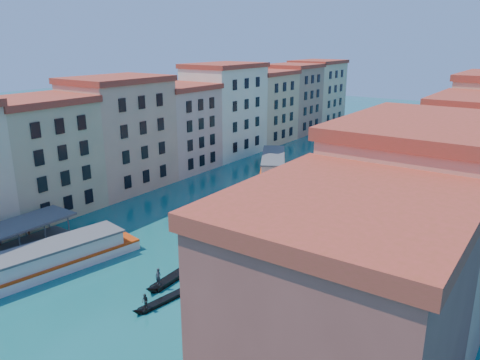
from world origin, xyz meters
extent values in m
cube|color=tan|center=(-26.00, 23.50, 8.50)|extent=(12.00, 15.00, 17.00)
cube|color=#963A20|center=(-26.00, 23.50, 17.50)|extent=(12.80, 15.40, 1.00)
cube|color=tan|center=(-26.00, 39.50, 9.50)|extent=(12.00, 17.00, 19.00)
cube|color=#963A20|center=(-26.00, 39.50, 19.50)|extent=(12.80, 17.40, 1.00)
cube|color=tan|center=(-26.00, 55.00, 8.25)|extent=(12.00, 14.00, 16.50)
cube|color=#963A20|center=(-26.00, 55.00, 17.00)|extent=(12.80, 14.40, 1.00)
cube|color=beige|center=(-26.00, 71.00, 10.00)|extent=(12.00, 18.00, 20.00)
cube|color=#963A20|center=(-26.00, 71.00, 20.50)|extent=(12.80, 18.40, 1.00)
cube|color=tan|center=(-26.00, 88.00, 8.75)|extent=(12.00, 16.00, 17.50)
cube|color=#963A20|center=(-26.00, 88.00, 18.00)|extent=(12.80, 16.40, 1.00)
cube|color=#9D735B|center=(-26.00, 103.50, 9.25)|extent=(12.00, 15.00, 18.50)
cube|color=#963A20|center=(-26.00, 103.50, 19.00)|extent=(12.80, 15.40, 1.00)
cube|color=#CEB58A|center=(-26.00, 119.50, 9.50)|extent=(12.00, 17.00, 19.00)
cube|color=#963A20|center=(-26.00, 119.50, 19.50)|extent=(12.80, 17.40, 1.00)
cube|color=brown|center=(30.00, 7.50, 8.50)|extent=(12.00, 15.00, 17.00)
cube|color=#963A20|center=(30.00, 7.50, 17.50)|extent=(12.80, 15.40, 1.00)
cube|color=tan|center=(30.00, 23.50, 9.50)|extent=(12.00, 17.00, 19.00)
cube|color=#963A20|center=(30.00, 23.50, 19.50)|extent=(12.80, 17.40, 1.00)
cube|color=#DDB38D|center=(30.00, 39.00, 8.25)|extent=(12.00, 14.00, 16.50)
cube|color=#963A20|center=(30.00, 39.00, 17.00)|extent=(12.80, 14.40, 1.00)
cube|color=#BA7148|center=(30.00, 54.00, 9.00)|extent=(12.00, 16.00, 18.00)
cube|color=gray|center=(22.00, 65.00, 0.50)|extent=(4.00, 140.00, 1.00)
cylinder|color=#515153|center=(20.80, 12.00, 1.50)|extent=(0.12, 0.12, 3.00)
cube|color=maroon|center=(22.20, 23.50, 3.00)|extent=(3.20, 15.30, 0.25)
cylinder|color=#515153|center=(20.80, 18.40, 1.50)|extent=(0.12, 0.12, 3.00)
cylinder|color=#515153|center=(20.80, 28.60, 1.50)|extent=(0.12, 0.12, 3.00)
cube|color=maroon|center=(22.20, 39.00, 3.00)|extent=(3.20, 12.60, 0.25)
cylinder|color=#515153|center=(20.80, 34.80, 1.50)|extent=(0.12, 0.12, 3.00)
cylinder|color=#515153|center=(20.80, 43.20, 1.50)|extent=(0.12, 0.12, 3.00)
cube|color=#515153|center=(-16.00, 12.00, 0.30)|extent=(5.00, 16.00, 0.60)
cube|color=#515153|center=(-16.00, 12.00, 3.50)|extent=(5.40, 16.40, 0.30)
cylinder|color=#4F2A1B|center=(18.50, 13.00, 1.30)|extent=(0.24, 0.24, 3.20)
cylinder|color=#4F2A1B|center=(19.10, 14.00, 1.30)|extent=(0.24, 0.24, 3.20)
cylinder|color=#4F2A1B|center=(19.70, 15.00, 1.30)|extent=(0.24, 0.24, 3.20)
cylinder|color=#4F2A1B|center=(18.50, 25.00, 1.30)|extent=(0.24, 0.24, 3.20)
cylinder|color=#4F2A1B|center=(19.10, 26.00, 1.30)|extent=(0.24, 0.24, 3.20)
cylinder|color=#4F2A1B|center=(19.70, 27.00, 1.30)|extent=(0.24, 0.24, 3.20)
cylinder|color=#4F2A1B|center=(18.50, 39.00, 1.30)|extent=(0.24, 0.24, 3.20)
cylinder|color=#4F2A1B|center=(19.10, 40.00, 1.30)|extent=(0.24, 0.24, 3.20)
cylinder|color=#4F2A1B|center=(19.70, 41.00, 1.30)|extent=(0.24, 0.24, 3.20)
cylinder|color=#4F2A1B|center=(18.50, 57.00, 1.30)|extent=(0.24, 0.24, 3.20)
cylinder|color=#4F2A1B|center=(19.10, 58.00, 1.30)|extent=(0.24, 0.24, 3.20)
cylinder|color=#4F2A1B|center=(19.70, 59.00, 1.30)|extent=(0.24, 0.24, 3.20)
cylinder|color=#4F2A1B|center=(-18.50, 12.00, 1.30)|extent=(0.24, 0.24, 3.20)
cylinder|color=#4F2A1B|center=(-18.50, 16.00, 1.30)|extent=(0.24, 0.24, 3.20)
cube|color=silver|center=(-7.96, 12.24, 0.64)|extent=(8.52, 21.97, 1.29)
cube|color=beige|center=(-7.96, 12.24, 2.04)|extent=(7.24, 17.65, 1.72)
cube|color=#515153|center=(-7.96, 12.24, 3.06)|extent=(7.65, 18.23, 0.27)
cube|color=#C23A0B|center=(-7.96, 12.24, 1.23)|extent=(8.57, 21.98, 0.27)
cube|color=silver|center=(-9.47, 65.54, 0.64)|extent=(14.81, 20.91, 1.28)
cube|color=beige|center=(-9.47, 65.54, 2.03)|extent=(12.22, 16.94, 1.71)
cube|color=#515153|center=(-9.47, 65.54, 3.04)|extent=(12.76, 17.56, 0.27)
cube|color=#C23A0B|center=(-9.47, 65.54, 1.23)|extent=(14.86, 20.93, 0.27)
cube|color=black|center=(5.28, 20.77, 0.25)|extent=(1.77, 10.32, 0.51)
cone|color=black|center=(4.99, 26.47, 0.68)|extent=(1.14, 2.34, 1.92)
cone|color=black|center=(5.56, 15.07, 0.57)|extent=(1.12, 1.95, 1.69)
imported|color=#282E32|center=(5.49, 16.44, 1.44)|extent=(0.74, 0.51, 1.97)
cube|color=black|center=(8.01, 15.81, 0.19)|extent=(2.14, 8.01, 0.40)
cone|color=black|center=(8.66, 20.18, 0.53)|extent=(1.05, 1.87, 1.48)
cone|color=black|center=(7.36, 11.44, 0.44)|extent=(1.00, 1.57, 1.31)
imported|color=#293030|center=(7.51, 12.49, 1.12)|extent=(0.82, 0.68, 1.52)
cube|color=black|center=(13.43, 45.20, 0.21)|extent=(5.22, 7.76, 0.42)
cone|color=black|center=(11.02, 49.22, 0.56)|extent=(1.69, 2.05, 1.57)
cone|color=black|center=(15.84, 41.18, 0.47)|extent=(1.52, 1.77, 1.39)
cube|color=white|center=(-5.47, 44.96, 0.36)|extent=(2.51, 6.44, 0.72)
cube|color=#124F98|center=(-5.43, 45.41, 0.99)|extent=(1.84, 2.82, 0.63)
cube|color=silver|center=(10.04, 73.62, 0.43)|extent=(5.46, 7.79, 0.86)
cube|color=#124F98|center=(9.80, 74.10, 1.18)|extent=(3.16, 3.75, 0.75)
camera|label=1|loc=(38.83, -15.82, 26.19)|focal=35.00mm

